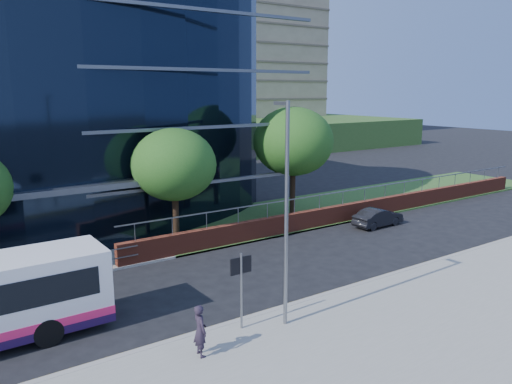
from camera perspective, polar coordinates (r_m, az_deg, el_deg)
ground at (r=18.20m, az=-17.14°, el=-16.78°), size 200.00×200.00×0.00m
kerb at (r=17.32m, az=-16.12°, el=-17.97°), size 80.00×0.25×0.16m
yellow_line_outer at (r=17.52m, az=-16.32°, el=-17.89°), size 80.00×0.08×0.01m
yellow_line_inner at (r=17.65m, az=-16.48°, el=-17.67°), size 80.00×0.08×0.01m
grass_verge at (r=39.72m, az=12.33°, el=-0.94°), size 36.00×8.00×0.12m
retaining_wall at (r=34.28m, az=12.24°, el=-1.97°), size 34.00×0.40×2.11m
apartment_block at (r=81.34m, az=-7.97°, el=13.32°), size 60.00×42.00×30.00m
street_sign at (r=17.67m, az=-1.73°, el=-9.46°), size 0.85×0.09×2.80m
tree_far_c at (r=27.29m, az=-9.36°, el=3.10°), size 4.62×4.62×6.51m
tree_far_d at (r=32.80m, az=4.28°, el=5.77°), size 5.28×5.28×7.44m
tree_dist_e at (r=62.45m, az=-7.31°, el=7.86°), size 4.62×4.62×6.51m
tree_dist_f at (r=72.75m, az=3.35°, el=8.19°), size 4.29×4.29×6.05m
streetlight_east at (r=17.36m, az=3.45°, el=-1.94°), size 0.15×0.77×8.00m
parked_car at (r=32.51m, az=13.78°, el=-2.83°), size 3.59×1.35×1.17m
pedestrian at (r=16.51m, az=-6.40°, el=-15.46°), size 0.46×0.65×1.71m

